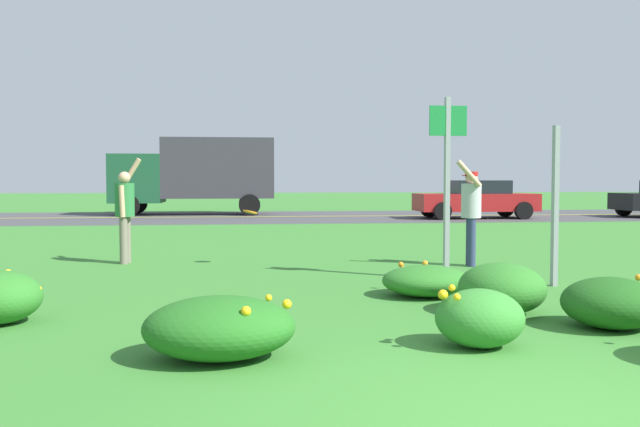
{
  "coord_description": "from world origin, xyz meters",
  "views": [
    {
      "loc": [
        -1.98,
        -3.78,
        1.5
      ],
      "look_at": [
        -0.65,
        7.66,
        0.92
      ],
      "focal_mm": 38.34,
      "sensor_mm": 36.0,
      "label": 1
    }
  ],
  "objects_px": {
    "person_catcher_red_cap_gray_shirt": "(471,208)",
    "person_thrower_green_shirt": "(125,208)",
    "sign_post_by_roadside": "(555,206)",
    "frisbee_orange": "(250,212)",
    "box_truck_dark_green": "(197,172)",
    "sign_post_near_path": "(447,170)",
    "car_red_center_left": "(476,199)"
  },
  "relations": [
    {
      "from": "frisbee_orange",
      "to": "box_truck_dark_green",
      "type": "distance_m",
      "value": 17.43
    },
    {
      "from": "person_catcher_red_cap_gray_shirt",
      "to": "frisbee_orange",
      "type": "distance_m",
      "value": 3.81
    },
    {
      "from": "sign_post_by_roadside",
      "to": "box_truck_dark_green",
      "type": "distance_m",
      "value": 21.07
    },
    {
      "from": "sign_post_by_roadside",
      "to": "person_catcher_red_cap_gray_shirt",
      "type": "height_order",
      "value": "sign_post_by_roadside"
    },
    {
      "from": "sign_post_near_path",
      "to": "person_thrower_green_shirt",
      "type": "height_order",
      "value": "sign_post_near_path"
    },
    {
      "from": "box_truck_dark_green",
      "to": "frisbee_orange",
      "type": "bearing_deg",
      "value": -83.43
    },
    {
      "from": "person_catcher_red_cap_gray_shirt",
      "to": "box_truck_dark_green",
      "type": "height_order",
      "value": "box_truck_dark_green"
    },
    {
      "from": "sign_post_near_path",
      "to": "car_red_center_left",
      "type": "height_order",
      "value": "sign_post_near_path"
    },
    {
      "from": "person_catcher_red_cap_gray_shirt",
      "to": "sign_post_near_path",
      "type": "bearing_deg",
      "value": -120.53
    },
    {
      "from": "sign_post_by_roadside",
      "to": "person_catcher_red_cap_gray_shirt",
      "type": "relative_size",
      "value": 1.23
    },
    {
      "from": "person_thrower_green_shirt",
      "to": "box_truck_dark_green",
      "type": "distance_m",
      "value": 16.82
    },
    {
      "from": "sign_post_near_path",
      "to": "car_red_center_left",
      "type": "distance_m",
      "value": 16.43
    },
    {
      "from": "person_thrower_green_shirt",
      "to": "person_catcher_red_cap_gray_shirt",
      "type": "relative_size",
      "value": 1.03
    },
    {
      "from": "person_catcher_red_cap_gray_shirt",
      "to": "frisbee_orange",
      "type": "height_order",
      "value": "person_catcher_red_cap_gray_shirt"
    },
    {
      "from": "car_red_center_left",
      "to": "person_catcher_red_cap_gray_shirt",
      "type": "bearing_deg",
      "value": -109.83
    },
    {
      "from": "car_red_center_left",
      "to": "box_truck_dark_green",
      "type": "xyz_separation_m",
      "value": [
        -10.74,
        4.05,
        1.06
      ]
    },
    {
      "from": "frisbee_orange",
      "to": "box_truck_dark_green",
      "type": "bearing_deg",
      "value": 96.57
    },
    {
      "from": "person_catcher_red_cap_gray_shirt",
      "to": "box_truck_dark_green",
      "type": "relative_size",
      "value": 0.27
    },
    {
      "from": "car_red_center_left",
      "to": "box_truck_dark_green",
      "type": "distance_m",
      "value": 11.53
    },
    {
      "from": "sign_post_near_path",
      "to": "box_truck_dark_green",
      "type": "distance_m",
      "value": 19.98
    },
    {
      "from": "person_catcher_red_cap_gray_shirt",
      "to": "person_thrower_green_shirt",
      "type": "bearing_deg",
      "value": 169.99
    },
    {
      "from": "sign_post_by_roadside",
      "to": "person_catcher_red_cap_gray_shirt",
      "type": "bearing_deg",
      "value": 100.66
    },
    {
      "from": "sign_post_by_roadside",
      "to": "car_red_center_left",
      "type": "relative_size",
      "value": 0.5
    },
    {
      "from": "sign_post_by_roadside",
      "to": "person_thrower_green_shirt",
      "type": "xyz_separation_m",
      "value": [
        -6.4,
        3.32,
        -0.14
      ]
    },
    {
      "from": "sign_post_near_path",
      "to": "box_truck_dark_green",
      "type": "relative_size",
      "value": 0.4
    },
    {
      "from": "person_catcher_red_cap_gray_shirt",
      "to": "sign_post_by_roadside",
      "type": "bearing_deg",
      "value": -79.34
    },
    {
      "from": "sign_post_by_roadside",
      "to": "sign_post_near_path",
      "type": "bearing_deg",
      "value": 150.43
    },
    {
      "from": "person_thrower_green_shirt",
      "to": "car_red_center_left",
      "type": "height_order",
      "value": "person_thrower_green_shirt"
    },
    {
      "from": "sign_post_near_path",
      "to": "box_truck_dark_green",
      "type": "height_order",
      "value": "box_truck_dark_green"
    },
    {
      "from": "sign_post_by_roadside",
      "to": "car_red_center_left",
      "type": "height_order",
      "value": "sign_post_by_roadside"
    },
    {
      "from": "car_red_center_left",
      "to": "box_truck_dark_green",
      "type": "relative_size",
      "value": 0.67
    },
    {
      "from": "frisbee_orange",
      "to": "box_truck_dark_green",
      "type": "height_order",
      "value": "box_truck_dark_green"
    }
  ]
}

